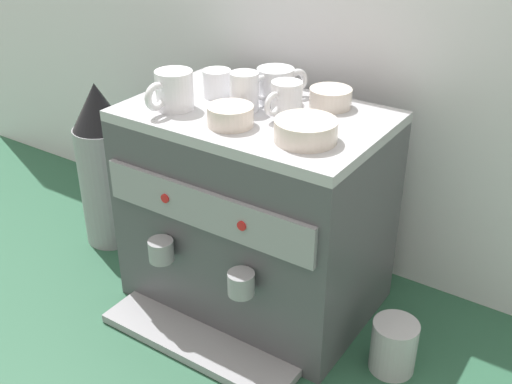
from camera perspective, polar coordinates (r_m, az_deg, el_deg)
The scene contains 13 objects.
ground_plane at distance 1.58m, azimuth -0.00°, elevation -9.24°, with size 4.00×4.00×0.00m, color #28563D.
tiled_backsplash_wall at distance 1.56m, azimuth 5.90°, elevation 11.52°, with size 2.80×0.03×1.03m, color silver.
espresso_machine at distance 1.44m, azimuth -0.09°, elevation -1.75°, with size 0.56×0.48×0.49m.
ceramic_cup_0 at distance 1.31m, azimuth 2.71°, elevation 8.53°, with size 0.07×0.10×0.07m.
ceramic_cup_1 at distance 1.42m, azimuth -3.57°, elevation 9.97°, with size 0.07×0.09×0.06m.
ceramic_cup_2 at distance 1.34m, azimuth -0.90°, elevation 9.25°, with size 0.07×0.10×0.08m.
ceramic_cup_3 at distance 1.35m, azimuth -7.63°, elevation 9.23°, with size 0.08×0.13×0.08m.
ceramic_cup_4 at distance 1.39m, azimuth 2.02°, elevation 9.82°, with size 0.08×0.12×0.07m.
ceramic_bowl_0 at distance 1.37m, azimuth 6.84°, elevation 8.54°, with size 0.09×0.09×0.04m.
ceramic_bowl_1 at distance 1.26m, azimuth -2.38°, elevation 6.98°, with size 0.09×0.09×0.04m.
ceramic_bowl_2 at distance 1.19m, azimuth 4.58°, elevation 5.60°, with size 0.12×0.12×0.04m.
coffee_grinder at distance 1.73m, azimuth -13.73°, elevation 2.32°, with size 0.14×0.14×0.46m.
milk_pitcher at distance 1.38m, azimuth 12.52°, elevation -13.63°, with size 0.10×0.10×0.12m, color #B7B7BC.
Camera 1 is at (0.69, -1.04, 0.97)m, focal length 43.60 mm.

